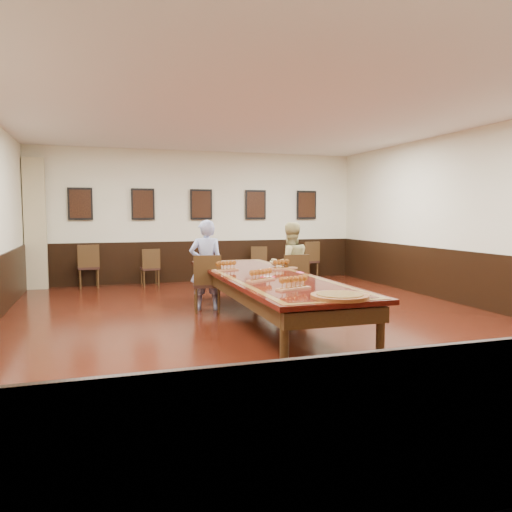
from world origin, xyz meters
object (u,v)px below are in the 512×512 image
object	(u,v)px
chair_woman	(292,281)
carved_platter	(340,296)
chair_man	(207,283)
spare_chair_c	(259,263)
spare_chair_d	(307,260)
conference_table	(266,284)
spare_chair_a	(88,266)
person_woman	(290,265)
spare_chair_b	(150,267)
person_man	(206,265)

from	to	relation	value
chair_woman	carved_platter	bearing A→B (deg)	77.92
chair_man	spare_chair_c	distance (m)	4.16
spare_chair_d	conference_table	size ratio (longest dim) A/B	0.19
spare_chair_a	conference_table	world-z (taller)	spare_chair_a
spare_chair_a	person_woman	distance (m)	5.03
spare_chair_c	person_woman	world-z (taller)	person_woman
spare_chair_b	carved_platter	size ratio (longest dim) A/B	1.11
person_man	person_woman	bearing A→B (deg)	178.98
chair_woman	spare_chair_c	xyz separation A→B (m)	(0.61, 3.82, -0.06)
chair_woman	spare_chair_d	xyz separation A→B (m)	(1.88, 3.64, -0.01)
spare_chair_a	carved_platter	xyz separation A→B (m)	(2.78, -6.92, 0.28)
chair_woman	chair_man	bearing A→B (deg)	-8.48
spare_chair_b	carved_platter	distance (m)	6.94
spare_chair_b	person_woman	bearing A→B (deg)	116.49
person_woman	carved_platter	bearing A→B (deg)	78.29
spare_chair_a	spare_chair_c	bearing A→B (deg)	177.34
spare_chair_b	person_man	world-z (taller)	person_man
chair_woman	spare_chair_c	bearing A→B (deg)	-98.73
conference_table	carved_platter	xyz separation A→B (m)	(0.12, -2.22, 0.16)
spare_chair_b	carved_platter	xyz separation A→B (m)	(1.42, -6.79, 0.34)
chair_woman	conference_table	world-z (taller)	chair_woman
chair_man	chair_woman	size ratio (longest dim) A/B	1.01
spare_chair_a	spare_chair_b	size ratio (longest dim) A/B	1.13
chair_man	person_woman	bearing A→B (deg)	-176.98
spare_chair_a	person_woman	size ratio (longest dim) A/B	0.64
chair_woman	person_woman	size ratio (longest dim) A/B	0.64
conference_table	carved_platter	world-z (taller)	carved_platter
chair_man	spare_chair_d	size ratio (longest dim) A/B	1.03
spare_chair_b	person_woman	world-z (taller)	person_woman
spare_chair_a	person_man	size ratio (longest dim) A/B	0.62
chair_woman	spare_chair_a	distance (m)	5.10
chair_man	spare_chair_c	bearing A→B (deg)	-112.44
person_woman	spare_chair_b	bearing A→B (deg)	-58.26
spare_chair_a	spare_chair_b	world-z (taller)	spare_chair_a
chair_woman	spare_chair_a	world-z (taller)	spare_chair_a
spare_chair_d	conference_table	distance (m)	5.35
chair_woman	person_man	bearing A→B (deg)	-12.47
chair_man	spare_chair_a	distance (m)	4.02
chair_man	spare_chair_b	xyz separation A→B (m)	(-0.63, 3.36, -0.06)
person_man	chair_woman	bearing A→B (deg)	175.08
conference_table	spare_chair_a	bearing A→B (deg)	119.51
spare_chair_c	spare_chair_d	bearing A→B (deg)	-173.27
person_woman	carved_platter	xyz separation A→B (m)	(-0.71, -3.30, 0.01)
spare_chair_d	chair_woman	bearing A→B (deg)	51.73
spare_chair_a	carved_platter	size ratio (longest dim) A/B	1.25
spare_chair_c	person_man	world-z (taller)	person_man
chair_man	spare_chair_b	size ratio (longest dim) A/B	1.14
chair_man	spare_chair_b	world-z (taller)	chair_man
chair_man	spare_chair_a	bearing A→B (deg)	-52.35
chair_woman	spare_chair_b	world-z (taller)	chair_woman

